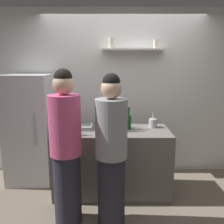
# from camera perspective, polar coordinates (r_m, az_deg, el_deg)

# --- Properties ---
(ground_plane) EXTENTS (5.28, 5.28, 0.00)m
(ground_plane) POSITION_cam_1_polar(r_m,az_deg,el_deg) (3.15, 3.41, -22.80)
(ground_plane) COLOR #726656
(back_wall_assembly) EXTENTS (4.80, 0.32, 2.60)m
(back_wall_assembly) POSITION_cam_1_polar(r_m,az_deg,el_deg) (3.87, 2.56, 4.56)
(back_wall_assembly) COLOR white
(back_wall_assembly) RESTS_ON ground
(refrigerator) EXTENTS (0.65, 0.62, 1.62)m
(refrigerator) POSITION_cam_1_polar(r_m,az_deg,el_deg) (3.78, -18.95, -3.91)
(refrigerator) COLOR silver
(refrigerator) RESTS_ON ground
(counter) EXTENTS (1.55, 0.68, 0.89)m
(counter) POSITION_cam_1_polar(r_m,az_deg,el_deg) (3.38, -0.00, -11.64)
(counter) COLOR #66605B
(counter) RESTS_ON ground
(baking_pan) EXTENTS (0.34, 0.24, 0.05)m
(baking_pan) POSITION_cam_1_polar(r_m,az_deg,el_deg) (3.31, -7.73, -3.61)
(baking_pan) COLOR gray
(baking_pan) RESTS_ON counter
(utensil_holder) EXTENTS (0.11, 0.11, 0.22)m
(utensil_holder) POSITION_cam_1_polar(r_m,az_deg,el_deg) (3.40, 9.70, -2.62)
(utensil_holder) COLOR #B2B2B7
(utensil_holder) RESTS_ON counter
(wine_bottle_dark_glass) EXTENTS (0.07, 0.07, 0.30)m
(wine_bottle_dark_glass) POSITION_cam_1_polar(r_m,az_deg,el_deg) (3.32, 2.08, -1.98)
(wine_bottle_dark_glass) COLOR black
(wine_bottle_dark_glass) RESTS_ON counter
(wine_bottle_pale_glass) EXTENTS (0.07, 0.07, 0.30)m
(wine_bottle_pale_glass) POSITION_cam_1_polar(r_m,az_deg,el_deg) (3.15, 2.72, -2.65)
(wine_bottle_pale_glass) COLOR #B2BFB2
(wine_bottle_pale_glass) RESTS_ON counter
(wine_bottle_green_glass) EXTENTS (0.08, 0.08, 0.30)m
(wine_bottle_green_glass) POSITION_cam_1_polar(r_m,az_deg,el_deg) (3.24, 3.92, -2.27)
(wine_bottle_green_glass) COLOR #19471E
(wine_bottle_green_glass) RESTS_ON counter
(wine_bottle_amber_glass) EXTENTS (0.07, 0.07, 0.28)m
(wine_bottle_amber_glass) POSITION_cam_1_polar(r_m,az_deg,el_deg) (3.02, -9.81, -3.55)
(wine_bottle_amber_glass) COLOR #472814
(wine_bottle_amber_glass) RESTS_ON counter
(water_bottle_plastic) EXTENTS (0.09, 0.09, 0.23)m
(water_bottle_plastic) POSITION_cam_1_polar(r_m,az_deg,el_deg) (2.97, -2.09, -3.76)
(water_bottle_plastic) COLOR silver
(water_bottle_plastic) RESTS_ON counter
(person_pink_top) EXTENTS (0.34, 0.34, 1.73)m
(person_pink_top) POSITION_cam_1_polar(r_m,az_deg,el_deg) (2.64, -10.95, -8.93)
(person_pink_top) COLOR #262633
(person_pink_top) RESTS_ON ground
(person_grey_hoodie) EXTENTS (0.34, 0.34, 1.68)m
(person_grey_hoodie) POSITION_cam_1_polar(r_m,az_deg,el_deg) (2.58, -0.20, -9.83)
(person_grey_hoodie) COLOR #262633
(person_grey_hoodie) RESTS_ON ground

